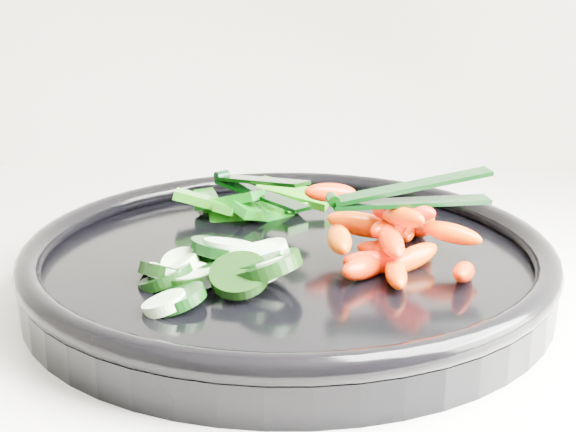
{
  "coord_description": "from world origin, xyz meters",
  "views": [
    {
      "loc": [
        0.24,
        1.12,
        1.16
      ],
      "look_at": [
        0.22,
        1.65,
        0.99
      ],
      "focal_mm": 50.0,
      "sensor_mm": 36.0,
      "label": 1
    }
  ],
  "objects": [
    {
      "name": "tong_pepper",
      "position": [
        0.19,
        1.75,
        0.98
      ],
      "size": [
        0.09,
        0.09,
        0.02
      ],
      "color": "black",
      "rests_on": "pepper_pile"
    },
    {
      "name": "tong_carrot",
      "position": [
        0.3,
        1.65,
        1.0
      ],
      "size": [
        0.11,
        0.04,
        0.02
      ],
      "color": "black",
      "rests_on": "carrot_pile"
    },
    {
      "name": "cucumber_pile",
      "position": [
        0.17,
        1.61,
        0.96
      ],
      "size": [
        0.12,
        0.12,
        0.04
      ],
      "color": "black",
      "rests_on": "veggie_tray"
    },
    {
      "name": "carrot_pile",
      "position": [
        0.29,
        1.65,
        0.97
      ],
      "size": [
        0.13,
        0.15,
        0.05
      ],
      "color": "#FF4500",
      "rests_on": "veggie_tray"
    },
    {
      "name": "pepper_pile",
      "position": [
        0.18,
        1.75,
        0.96
      ],
      "size": [
        0.13,
        0.09,
        0.04
      ],
      "color": "#0A6C0B",
      "rests_on": "veggie_tray"
    },
    {
      "name": "veggie_tray",
      "position": [
        0.22,
        1.65,
        0.95
      ],
      "size": [
        0.42,
        0.42,
        0.04
      ],
      "color": "black",
      "rests_on": "counter"
    }
  ]
}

